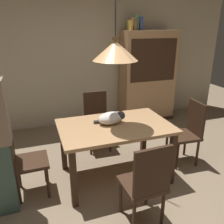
# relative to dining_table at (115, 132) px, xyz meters

# --- Properties ---
(ground) EXTENTS (10.00, 10.00, 0.00)m
(ground) POSITION_rel_dining_table_xyz_m (0.05, -0.58, -0.65)
(ground) COLOR #847056
(back_wall) EXTENTS (6.40, 0.10, 2.90)m
(back_wall) POSITION_rel_dining_table_xyz_m (0.05, 2.07, 0.80)
(back_wall) COLOR beige
(back_wall) RESTS_ON ground
(dining_table) EXTENTS (1.40, 0.90, 0.75)m
(dining_table) POSITION_rel_dining_table_xyz_m (0.00, 0.00, 0.00)
(dining_table) COLOR tan
(dining_table) RESTS_ON ground
(chair_near_front) EXTENTS (0.41, 0.41, 0.93)m
(chair_near_front) POSITION_rel_dining_table_xyz_m (0.00, -0.88, -0.14)
(chair_near_front) COLOR #382316
(chair_near_front) RESTS_ON ground
(chair_left_side) EXTENTS (0.41, 0.41, 0.93)m
(chair_left_side) POSITION_rel_dining_table_xyz_m (-1.13, -0.00, -0.14)
(chair_left_side) COLOR #382316
(chair_left_side) RESTS_ON ground
(chair_right_side) EXTENTS (0.43, 0.43, 0.93)m
(chair_right_side) POSITION_rel_dining_table_xyz_m (1.13, -0.01, -0.14)
(chair_right_side) COLOR #382316
(chair_right_side) RESTS_ON ground
(chair_far_back) EXTENTS (0.42, 0.42, 0.93)m
(chair_far_back) POSITION_rel_dining_table_xyz_m (0.00, 0.88, -0.14)
(chair_far_back) COLOR #382316
(chair_far_back) RESTS_ON ground
(cat_sleeping) EXTENTS (0.39, 0.27, 0.16)m
(cat_sleeping) POSITION_rel_dining_table_xyz_m (-0.02, 0.06, 0.18)
(cat_sleeping) COLOR silver
(cat_sleeping) RESTS_ON dining_table
(pendant_lamp) EXTENTS (0.52, 0.52, 1.30)m
(pendant_lamp) POSITION_rel_dining_table_xyz_m (0.00, 0.00, 1.01)
(pendant_lamp) COLOR #E0A86B
(hutch_bookcase) EXTENTS (1.12, 0.45, 1.85)m
(hutch_bookcase) POSITION_rel_dining_table_xyz_m (1.35, 1.74, 0.24)
(hutch_bookcase) COLOR tan
(hutch_bookcase) RESTS_ON ground
(book_yellow_short) EXTENTS (0.04, 0.20, 0.18)m
(book_yellow_short) POSITION_rel_dining_table_xyz_m (0.92, 1.74, 1.29)
(book_yellow_short) COLOR gold
(book_yellow_short) RESTS_ON hutch_bookcase
(book_brown_thick) EXTENTS (0.06, 0.24, 0.22)m
(book_brown_thick) POSITION_rel_dining_table_xyz_m (0.99, 1.74, 1.31)
(book_brown_thick) COLOR brown
(book_brown_thick) RESTS_ON hutch_bookcase
(book_green_slim) EXTENTS (0.03, 0.20, 0.26)m
(book_green_slim) POSITION_rel_dining_table_xyz_m (1.05, 1.74, 1.33)
(book_green_slim) COLOR #427A4C
(book_green_slim) RESTS_ON hutch_bookcase
(book_blue_wide) EXTENTS (0.06, 0.24, 0.24)m
(book_blue_wide) POSITION_rel_dining_table_xyz_m (1.11, 1.74, 1.32)
(book_blue_wide) COLOR #384C93
(book_blue_wide) RESTS_ON hutch_bookcase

